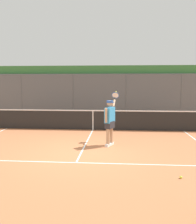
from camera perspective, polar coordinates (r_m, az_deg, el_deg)
The scene contains 6 objects.
ground_plane at distance 7.98m, azimuth -4.08°, elevation -9.73°, with size 60.00×60.00×0.00m, color #B76B42.
court_line_markings at distance 6.78m, azimuth -5.73°, elevation -12.80°, with size 8.69×8.91×0.01m.
fence_backdrop at distance 16.41m, azimuth 0.48°, elevation 4.85°, with size 20.35×1.37×3.37m.
tennis_net at distance 11.74m, azimuth -1.19°, elevation -1.81°, with size 11.16×0.09×1.07m.
tennis_player at distance 8.76m, azimuth 2.81°, elevation -1.73°, with size 0.54×1.36×1.94m.
tennis_ball_near_net at distance 6.34m, azimuth 18.90°, elevation -14.30°, with size 0.07×0.07×0.07m, color #D6E042.
Camera 1 is at (-1.16, 7.55, 2.30)m, focal length 38.89 mm.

